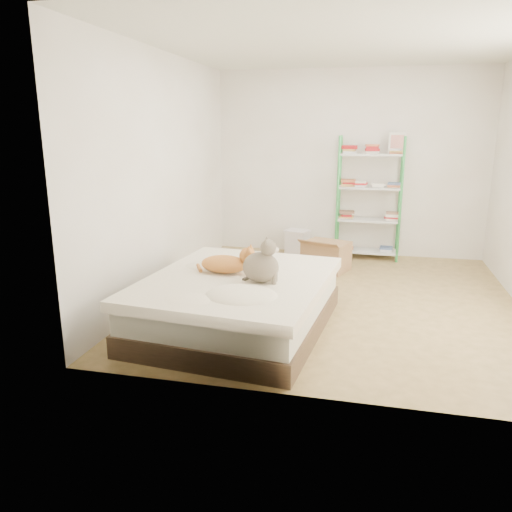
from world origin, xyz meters
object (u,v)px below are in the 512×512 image
(grey_cat, at_px, (261,261))
(orange_cat, at_px, (224,262))
(white_bin, at_px, (297,242))
(shelf_unit, at_px, (369,197))
(cardboard_box, at_px, (326,256))
(bed, at_px, (238,302))

(grey_cat, bearing_deg, orange_cat, 58.73)
(orange_cat, bearing_deg, white_bin, 83.49)
(orange_cat, bearing_deg, shelf_unit, 64.78)
(orange_cat, height_order, cardboard_box, orange_cat)
(bed, relative_size, cardboard_box, 3.14)
(grey_cat, bearing_deg, bed, 61.74)
(cardboard_box, bearing_deg, grey_cat, -79.42)
(shelf_unit, relative_size, white_bin, 4.57)
(orange_cat, height_order, white_bin, orange_cat)
(grey_cat, xyz_separation_m, shelf_unit, (0.88, 3.01, 0.18))
(orange_cat, bearing_deg, cardboard_box, 68.39)
(orange_cat, height_order, shelf_unit, shelf_unit)
(grey_cat, xyz_separation_m, cardboard_box, (0.37, 2.23, -0.50))
(orange_cat, xyz_separation_m, white_bin, (0.27, 2.77, -0.42))
(cardboard_box, bearing_deg, white_bin, 143.60)
(bed, xyz_separation_m, orange_cat, (-0.15, 0.09, 0.35))
(grey_cat, height_order, white_bin, grey_cat)
(bed, height_order, shelf_unit, shelf_unit)
(shelf_unit, relative_size, cardboard_box, 2.61)
(shelf_unit, bearing_deg, orange_cat, -114.29)
(bed, bearing_deg, shelf_unit, 74.84)
(orange_cat, relative_size, white_bin, 1.37)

